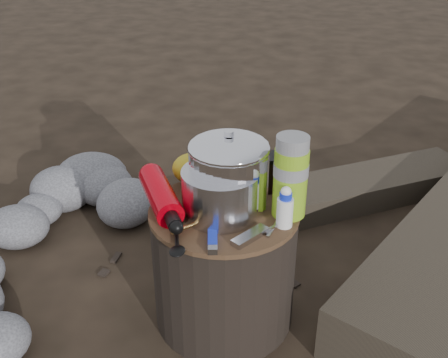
% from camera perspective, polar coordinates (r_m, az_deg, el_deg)
% --- Properties ---
extents(ground, '(60.00, 60.00, 0.00)m').
position_cam_1_polar(ground, '(1.71, -0.00, -14.25)').
color(ground, black).
rests_on(ground, ground).
extents(stump, '(0.42, 0.42, 0.38)m').
position_cam_1_polar(stump, '(1.59, -0.00, -9.18)').
color(stump, black).
rests_on(stump, ground).
extents(rock_ring, '(0.47, 1.03, 0.20)m').
position_cam_1_polar(rock_ring, '(1.99, -18.36, -5.42)').
color(rock_ring, slate).
rests_on(rock_ring, ground).
extents(log_small, '(1.24, 0.89, 0.11)m').
position_cam_1_polar(log_small, '(2.24, 11.05, -1.69)').
color(log_small, '#352D24').
rests_on(log_small, ground).
extents(foil_windscreen, '(0.21, 0.21, 0.13)m').
position_cam_1_polar(foil_windscreen, '(1.43, -0.35, -1.45)').
color(foil_windscreen, '#B8B8BF').
rests_on(foil_windscreen, stump).
extents(camping_pot, '(0.22, 0.22, 0.22)m').
position_cam_1_polar(camping_pot, '(1.44, 0.51, 0.75)').
color(camping_pot, silver).
rests_on(camping_pot, stump).
extents(fuel_bottle, '(0.22, 0.31, 0.07)m').
position_cam_1_polar(fuel_bottle, '(1.48, -6.79, -1.69)').
color(fuel_bottle, '#C6000E').
rests_on(fuel_bottle, stump).
extents(thermos, '(0.09, 0.09, 0.23)m').
position_cam_1_polar(thermos, '(1.42, 7.12, 0.21)').
color(thermos, '#83B81E').
rests_on(thermos, stump).
extents(travel_mug, '(0.07, 0.07, 0.11)m').
position_cam_1_polar(travel_mug, '(1.56, 4.80, 0.71)').
color(travel_mug, black).
rests_on(travel_mug, stump).
extents(stuff_sack, '(0.14, 0.11, 0.09)m').
position_cam_1_polar(stuff_sack, '(1.59, -3.09, 1.08)').
color(stuff_sack, gold).
rests_on(stuff_sack, stump).
extents(food_pouch, '(0.10, 0.02, 0.13)m').
position_cam_1_polar(food_pouch, '(1.60, -0.57, 1.98)').
color(food_pouch, '#131149').
rests_on(food_pouch, stump).
extents(lighter, '(0.04, 0.10, 0.02)m').
position_cam_1_polar(lighter, '(1.35, -1.23, -6.43)').
color(lighter, '#172ECE').
rests_on(lighter, stump).
extents(multitool, '(0.09, 0.11, 0.02)m').
position_cam_1_polar(multitool, '(1.36, 2.81, -6.13)').
color(multitool, '#A8A8AC').
rests_on(multitool, stump).
extents(pot_grabber, '(0.07, 0.12, 0.01)m').
position_cam_1_polar(pot_grabber, '(1.41, 5.49, -4.89)').
color(pot_grabber, '#A8A8AC').
rests_on(pot_grabber, stump).
extents(spork, '(0.08, 0.16, 0.01)m').
position_cam_1_polar(spork, '(1.37, -5.09, -5.91)').
color(spork, black).
rests_on(spork, stump).
extents(squeeze_bottle, '(0.04, 0.04, 0.10)m').
position_cam_1_polar(squeeze_bottle, '(1.39, 6.53, -3.19)').
color(squeeze_bottle, white).
rests_on(squeeze_bottle, stump).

